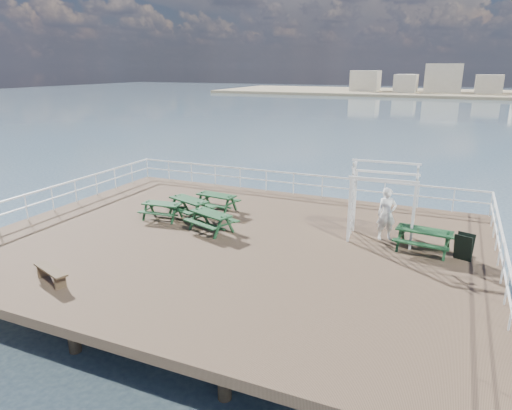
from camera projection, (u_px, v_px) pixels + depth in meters
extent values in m
cube|color=brown|center=(232.00, 243.00, 16.90)|extent=(18.00, 14.00, 0.30)
plane|color=#3C4F65|center=(388.00, 140.00, 52.47)|extent=(300.00, 300.00, 0.00)
cube|color=tan|center=(491.00, 94.00, 129.81)|extent=(160.00, 40.00, 0.80)
cube|color=beige|center=(366.00, 81.00, 139.62)|extent=(8.00, 8.00, 6.00)
cube|color=beige|center=(407.00, 83.00, 135.16)|extent=(6.00, 8.00, 5.00)
cube|color=beige|center=(443.00, 78.00, 130.89)|extent=(10.00, 8.00, 8.00)
cube|color=beige|center=(489.00, 84.00, 126.72)|extent=(7.00, 8.00, 5.00)
cylinder|color=brown|center=(155.00, 209.00, 24.94)|extent=(0.36, 0.36, 2.10)
cylinder|color=brown|center=(450.00, 252.00, 19.19)|extent=(0.36, 0.36, 2.10)
cube|color=white|center=(294.00, 173.00, 22.54)|extent=(17.70, 0.07, 0.07)
cube|color=white|center=(293.00, 183.00, 22.69)|extent=(17.70, 0.05, 0.05)
cylinder|color=white|center=(147.00, 168.00, 26.09)|extent=(0.05, 0.05, 1.10)
cube|color=white|center=(51.00, 187.00, 19.94)|extent=(0.07, 13.70, 0.07)
cube|color=white|center=(52.00, 198.00, 20.09)|extent=(0.05, 13.70, 0.05)
cube|color=white|center=(506.00, 250.00, 13.15)|extent=(0.07, 13.70, 0.07)
cube|color=white|center=(503.00, 266.00, 13.29)|extent=(0.05, 13.70, 0.05)
cube|color=#153B1E|center=(162.00, 204.00, 18.94)|extent=(1.65, 0.77, 0.05)
cube|color=#153B1E|center=(168.00, 206.00, 19.49)|extent=(1.61, 0.37, 0.04)
cube|color=#153B1E|center=(156.00, 213.00, 18.53)|extent=(1.61, 0.37, 0.04)
cube|color=#153B1E|center=(148.00, 209.00, 19.22)|extent=(0.19, 1.29, 0.05)
cube|color=#153B1E|center=(176.00, 212.00, 18.82)|extent=(0.19, 1.29, 0.05)
cube|color=#153B1E|center=(152.00, 208.00, 19.47)|extent=(0.11, 0.46, 0.78)
cube|color=#153B1E|center=(145.00, 211.00, 18.99)|extent=(0.11, 0.46, 0.78)
cube|color=#153B1E|center=(180.00, 211.00, 19.07)|extent=(0.11, 0.46, 0.78)
cube|color=#153B1E|center=(173.00, 215.00, 18.59)|extent=(0.11, 0.46, 0.78)
cube|color=#153B1E|center=(162.00, 214.00, 19.06)|extent=(1.42, 0.20, 0.05)
cube|color=#153B1E|center=(216.00, 195.00, 20.00)|extent=(1.79, 0.87, 0.06)
cube|color=#153B1E|center=(224.00, 198.00, 20.56)|extent=(1.74, 0.44, 0.05)
cube|color=#153B1E|center=(209.00, 205.00, 19.61)|extent=(1.74, 0.44, 0.05)
cube|color=#153B1E|center=(203.00, 199.00, 20.44)|extent=(0.24, 1.39, 0.06)
cube|color=#153B1E|center=(230.00, 204.00, 19.74)|extent=(0.24, 1.39, 0.06)
cube|color=#153B1E|center=(207.00, 199.00, 20.69)|extent=(0.13, 0.50, 0.84)
cube|color=#153B1E|center=(199.00, 202.00, 20.22)|extent=(0.13, 0.50, 0.84)
cube|color=#153B1E|center=(234.00, 203.00, 19.99)|extent=(0.13, 0.50, 0.84)
cube|color=#153B1E|center=(226.00, 207.00, 19.52)|extent=(0.13, 0.50, 0.84)
cube|color=#153B1E|center=(216.00, 205.00, 20.14)|extent=(1.53, 0.26, 0.06)
cube|color=#153B1E|center=(425.00, 231.00, 15.58)|extent=(1.89, 0.91, 0.06)
cube|color=#153B1E|center=(427.00, 233.00, 16.17)|extent=(1.84, 0.46, 0.05)
cube|color=#153B1E|center=(420.00, 244.00, 15.17)|extent=(1.84, 0.46, 0.05)
cube|color=#153B1E|center=(401.00, 235.00, 16.04)|extent=(0.25, 1.47, 0.06)
cube|color=#153B1E|center=(447.00, 243.00, 15.31)|extent=(0.25, 1.47, 0.06)
cube|color=#153B1E|center=(403.00, 234.00, 16.31)|extent=(0.14, 0.53, 0.89)
cube|color=#153B1E|center=(399.00, 239.00, 15.80)|extent=(0.14, 0.53, 0.89)
cube|color=#153B1E|center=(448.00, 242.00, 15.58)|extent=(0.14, 0.53, 0.89)
cube|color=#153B1E|center=(445.00, 248.00, 15.07)|extent=(0.14, 0.53, 0.89)
cube|color=#153B1E|center=(423.00, 244.00, 15.73)|extent=(1.62, 0.26, 0.06)
cube|color=#153B1E|center=(189.00, 200.00, 19.17)|extent=(1.96, 1.29, 0.06)
cube|color=#153B1E|center=(200.00, 203.00, 19.68)|extent=(1.80, 0.86, 0.05)
cube|color=#153B1E|center=(177.00, 210.00, 18.84)|extent=(1.80, 0.86, 0.05)
cube|color=#153B1E|center=(178.00, 203.00, 19.77)|extent=(0.58, 1.41, 0.06)
cube|color=#153B1E|center=(201.00, 211.00, 18.76)|extent=(0.58, 1.41, 0.06)
cube|color=#153B1E|center=(184.00, 203.00, 19.99)|extent=(0.26, 0.52, 0.89)
cube|color=#153B1E|center=(172.00, 206.00, 19.57)|extent=(0.26, 0.52, 0.89)
cube|color=#153B1E|center=(206.00, 210.00, 18.99)|extent=(0.26, 0.52, 0.89)
cube|color=#153B1E|center=(195.00, 213.00, 18.57)|extent=(0.26, 0.52, 0.89)
cube|color=#153B1E|center=(189.00, 211.00, 19.32)|extent=(1.55, 0.63, 0.06)
cube|color=#153B1E|center=(211.00, 213.00, 17.51)|extent=(1.86, 1.22, 0.06)
cube|color=#153B1E|center=(222.00, 217.00, 18.00)|extent=(1.72, 0.81, 0.05)
cube|color=#153B1E|center=(199.00, 224.00, 17.19)|extent=(1.72, 0.81, 0.05)
cube|color=#153B1E|center=(199.00, 217.00, 18.07)|extent=(0.54, 1.34, 0.06)
cube|color=#153B1E|center=(224.00, 225.00, 17.13)|extent=(0.54, 1.34, 0.06)
cube|color=#153B1E|center=(205.00, 216.00, 18.29)|extent=(0.24, 0.50, 0.85)
cube|color=#153B1E|center=(193.00, 220.00, 17.89)|extent=(0.24, 0.50, 0.85)
cube|color=#153B1E|center=(229.00, 224.00, 17.34)|extent=(0.24, 0.50, 0.85)
cube|color=#153B1E|center=(218.00, 228.00, 16.94)|extent=(0.24, 0.50, 0.85)
cube|color=#153B1E|center=(211.00, 225.00, 17.65)|extent=(1.48, 0.59, 0.06)
cube|color=brown|center=(50.00, 270.00, 13.40)|extent=(1.55, 0.83, 0.06)
cube|color=brown|center=(43.00, 271.00, 13.84)|extent=(0.18, 0.33, 0.38)
cube|color=brown|center=(60.00, 282.00, 13.10)|extent=(0.18, 0.33, 0.38)
cube|color=white|center=(349.00, 210.00, 16.34)|extent=(0.09, 0.09, 2.37)
cube|color=white|center=(355.00, 202.00, 17.40)|extent=(0.09, 0.09, 2.37)
cube|color=white|center=(413.00, 217.00, 15.61)|extent=(0.09, 0.09, 2.37)
cube|color=white|center=(414.00, 208.00, 16.67)|extent=(0.09, 0.09, 2.37)
cube|color=white|center=(383.00, 180.00, 15.62)|extent=(2.37, 0.20, 0.08)
cube|color=white|center=(387.00, 173.00, 16.67)|extent=(2.37, 0.20, 0.08)
cube|color=white|center=(386.00, 162.00, 16.00)|extent=(2.37, 0.19, 0.07)
cube|color=black|center=(463.00, 248.00, 14.88)|extent=(0.60, 0.38, 0.92)
cube|color=black|center=(465.00, 246.00, 15.01)|extent=(0.60, 0.38, 0.92)
imported|color=white|center=(387.00, 214.00, 16.64)|extent=(0.84, 0.73, 1.94)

